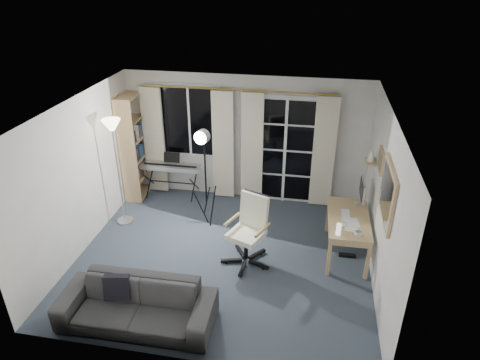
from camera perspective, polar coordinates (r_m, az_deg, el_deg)
name	(u,v)px	position (r m, az deg, el deg)	size (l,w,h in m)	color
floor	(224,257)	(6.88, -2.20, -10.16)	(4.50, 4.00, 0.02)	#343F4C
window	(190,121)	(8.10, -6.71, 7.84)	(1.20, 0.08, 1.40)	white
french_door	(285,151)	(7.96, 6.02, 3.85)	(1.32, 0.09, 2.11)	white
curtains	(237,146)	(7.95, -0.41, 4.52)	(3.60, 0.07, 2.13)	gold
bookshelf	(134,147)	(8.48, -13.89, 4.25)	(0.37, 0.96, 2.03)	tan
torchiere_lamp	(114,141)	(7.28, -16.48, 4.96)	(0.37, 0.37, 1.92)	#B2B2B7
keyboard_piano	(171,167)	(8.28, -9.20, 1.69)	(1.17, 0.57, 0.84)	black
studio_light	(203,148)	(7.02, -4.98, 4.27)	(0.38, 0.39, 1.79)	black
office_chair	(251,223)	(6.46, 1.43, -5.80)	(0.76, 0.77, 1.10)	black
desk	(348,222)	(6.82, 14.23, -5.43)	(0.63, 1.24, 0.66)	tan
monitor	(362,190)	(7.06, 15.98, -1.32)	(0.16, 0.48, 0.42)	silver
desk_clutter	(345,233)	(6.66, 13.78, -6.82)	(0.39, 0.75, 0.84)	white
mug	(358,233)	(6.34, 15.46, -6.87)	(0.11, 0.09, 0.11)	silver
wall_mirror	(387,193)	(5.70, 19.07, -1.69)	(0.04, 0.94, 0.74)	tan
framed_print	(381,160)	(6.48, 18.27, 2.49)	(0.03, 0.42, 0.32)	tan
wall_shelf	(371,158)	(7.00, 17.07, 2.80)	(0.16, 0.30, 0.18)	tan
sofa	(136,299)	(5.71, -13.75, -15.19)	(1.97, 0.60, 0.77)	#2F3032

